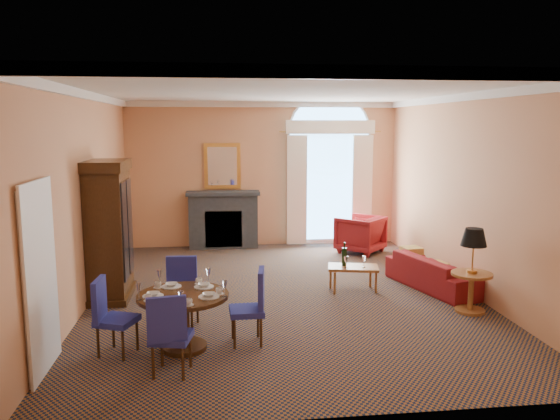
{
  "coord_description": "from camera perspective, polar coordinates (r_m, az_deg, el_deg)",
  "views": [
    {
      "loc": [
        -1.06,
        -8.38,
        2.7
      ],
      "look_at": [
        0.0,
        0.5,
        1.3
      ],
      "focal_mm": 35.0,
      "sensor_mm": 36.0,
      "label": 1
    }
  ],
  "objects": [
    {
      "name": "coffee_table",
      "position": [
        9.05,
        7.57,
        -5.91
      ],
      "size": [
        0.88,
        0.61,
        0.8
      ],
      "rotation": [
        0.0,
        0.0,
        -0.21
      ],
      "color": "#9C5F2F",
      "rests_on": "ground"
    },
    {
      "name": "side_table",
      "position": [
        8.35,
        19.48,
        -4.92
      ],
      "size": [
        0.59,
        0.59,
        1.21
      ],
      "color": "#9C5F2F",
      "rests_on": "ground"
    },
    {
      "name": "room_envelope",
      "position": [
        9.1,
        -0.28,
        7.7
      ],
      "size": [
        6.04,
        7.52,
        3.45
      ],
      "color": "tan",
      "rests_on": "ground"
    },
    {
      "name": "dining_chair_west",
      "position": [
        6.81,
        -17.48,
        -10.09
      ],
      "size": [
        0.54,
        0.54,
        0.93
      ],
      "rotation": [
        0.0,
        0.0,
        -1.95
      ],
      "color": "navy",
      "rests_on": "ground"
    },
    {
      "name": "dining_chair_north",
      "position": [
        7.57,
        -10.18,
        -7.89
      ],
      "size": [
        0.49,
        0.49,
        0.93
      ],
      "rotation": [
        0.0,
        0.0,
        2.94
      ],
      "color": "navy",
      "rests_on": "ground"
    },
    {
      "name": "ground",
      "position": [
        8.86,
        0.39,
        -8.83
      ],
      "size": [
        7.5,
        7.5,
        0.0
      ],
      "primitive_type": "plane",
      "color": "#101D35",
      "rests_on": "ground"
    },
    {
      "name": "dining_chair_east",
      "position": [
        6.87,
        -2.78,
        -9.51
      ],
      "size": [
        0.46,
        0.45,
        0.93
      ],
      "rotation": [
        0.0,
        0.0,
        1.6
      ],
      "color": "navy",
      "rests_on": "ground"
    },
    {
      "name": "sofa",
      "position": [
        9.49,
        15.89,
        -6.28
      ],
      "size": [
        1.21,
        1.98,
        0.54
      ],
      "primitive_type": "imported",
      "rotation": [
        0.0,
        0.0,
        1.85
      ],
      "color": "maroon",
      "rests_on": "ground"
    },
    {
      "name": "dining_chair_south",
      "position": [
        6.08,
        -11.49,
        -12.19
      ],
      "size": [
        0.49,
        0.49,
        0.93
      ],
      "rotation": [
        0.0,
        0.0,
        -0.2
      ],
      "color": "navy",
      "rests_on": "ground"
    },
    {
      "name": "armoire",
      "position": [
        8.9,
        -17.45,
        -2.24
      ],
      "size": [
        0.62,
        1.1,
        2.16
      ],
      "color": "black",
      "rests_on": "ground"
    },
    {
      "name": "dining_table",
      "position": [
        6.76,
        -10.07,
        -9.97
      ],
      "size": [
        1.1,
        1.1,
        0.89
      ],
      "color": "black",
      "rests_on": "ground"
    },
    {
      "name": "armchair",
      "position": [
        11.75,
        8.38,
        -2.5
      ],
      "size": [
        1.21,
        1.21,
        0.79
      ],
      "primitive_type": "imported",
      "rotation": [
        0.0,
        0.0,
        3.96
      ],
      "color": "maroon",
      "rests_on": "ground"
    }
  ]
}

